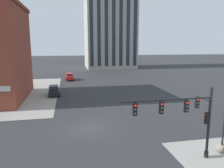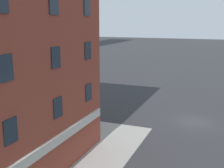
# 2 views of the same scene
# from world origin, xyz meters

# --- Properties ---
(ground_plane) EXTENTS (320.00, 320.00, 0.00)m
(ground_plane) POSITION_xyz_m (0.00, 0.00, 0.00)
(ground_plane) COLOR #2D2D30
(traffic_signal_main) EXTENTS (7.27, 2.09, 5.62)m
(traffic_signal_main) POSITION_xyz_m (6.71, -7.82, 3.58)
(traffic_signal_main) COLOR black
(traffic_signal_main) RESTS_ON ground
(bollard_sphere_curb_a) EXTENTS (0.83, 0.83, 0.83)m
(bollard_sphere_curb_a) POSITION_xyz_m (10.05, -7.55, 0.42)
(bollard_sphere_curb_a) COLOR gray
(bollard_sphere_curb_a) RESTS_ON ground
(car_main_northbound_far) EXTENTS (2.06, 4.48, 1.68)m
(car_main_northbound_far) POSITION_xyz_m (-1.80, 32.83, 0.92)
(car_main_northbound_far) COLOR red
(car_main_northbound_far) RESTS_ON ground
(car_main_southbound_near) EXTENTS (2.18, 4.54, 1.68)m
(car_main_southbound_near) POSITION_xyz_m (-4.60, 16.48, 0.92)
(car_main_southbound_near) COLOR black
(car_main_southbound_near) RESTS_ON ground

